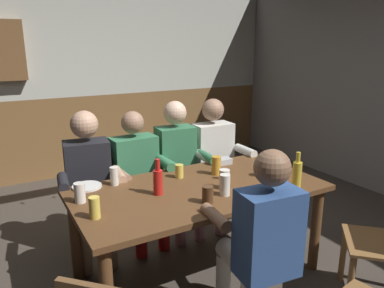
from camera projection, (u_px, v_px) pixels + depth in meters
ground_plane at (204, 279)px, 2.86m from camera, size 6.99×6.99×0.00m
back_wall_upper at (88, 34)px, 4.86m from camera, size 5.49×0.12×1.61m
back_wall_wainscot at (95, 133)px, 5.21m from camera, size 5.49×0.12×1.08m
dining_table at (198, 198)px, 2.78m from camera, size 1.84×0.96×0.73m
person_0 at (89, 178)px, 3.06m from camera, size 0.54×0.57×1.24m
person_1 at (138, 173)px, 3.27m from camera, size 0.55×0.52×1.20m
person_2 at (178, 162)px, 3.46m from camera, size 0.51×0.54×1.26m
person_3 at (216, 156)px, 3.66m from camera, size 0.54×0.52×1.25m
person_4 at (260, 236)px, 2.18m from camera, size 0.52×0.54×1.22m
table_candle at (223, 174)px, 2.90m from camera, size 0.04×0.04×0.08m
condiment_caddy at (223, 161)px, 3.27m from camera, size 0.14×0.10×0.05m
plate_0 at (87, 186)px, 2.74m from camera, size 0.22×0.22×0.01m
bottle_0 at (158, 181)px, 2.59m from camera, size 0.07×0.07×0.26m
bottle_1 at (297, 174)px, 2.70m from camera, size 0.07×0.07×0.28m
pint_glass_0 at (266, 170)px, 2.95m from camera, size 0.08×0.08×0.11m
pint_glass_1 at (224, 179)px, 2.71m from camera, size 0.08×0.08×0.14m
pint_glass_2 at (208, 195)px, 2.46m from camera, size 0.08×0.08×0.12m
pint_glass_3 at (216, 165)px, 3.00m from camera, size 0.08×0.08×0.15m
pint_glass_4 at (80, 193)px, 2.47m from camera, size 0.07×0.07×0.14m
pint_glass_5 at (225, 185)px, 2.58m from camera, size 0.07×0.07×0.15m
pint_glass_6 at (95, 208)px, 2.24m from camera, size 0.07×0.07×0.14m
pint_glass_7 at (179, 171)px, 2.93m from camera, size 0.07×0.07×0.11m
pint_glass_8 at (114, 176)px, 2.77m from camera, size 0.06×0.06×0.14m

